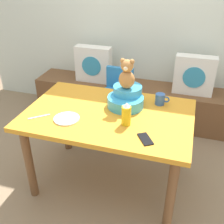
% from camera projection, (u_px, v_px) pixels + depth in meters
% --- Properties ---
extents(ground_plane, '(8.00, 8.00, 0.00)m').
position_uv_depth(ground_plane, '(109.00, 180.00, 2.54)').
color(ground_plane, '#8C7256').
extents(back_wall, '(4.40, 0.10, 2.60)m').
position_uv_depth(back_wall, '(147.00, 9.00, 3.09)').
color(back_wall, silver).
rests_on(back_wall, ground_plane).
extents(window_bench, '(2.60, 0.44, 0.46)m').
position_uv_depth(window_bench, '(137.00, 102.00, 3.41)').
color(window_bench, brown).
rests_on(window_bench, ground_plane).
extents(pillow_floral_left, '(0.44, 0.15, 0.44)m').
position_uv_depth(pillow_floral_left, '(93.00, 64.00, 3.31)').
color(pillow_floral_left, white).
rests_on(pillow_floral_left, window_bench).
extents(pillow_floral_right, '(0.44, 0.15, 0.44)m').
position_uv_depth(pillow_floral_right, '(194.00, 75.00, 3.00)').
color(pillow_floral_right, white).
rests_on(pillow_floral_right, window_bench).
extents(dining_table, '(1.34, 0.88, 0.74)m').
position_uv_depth(dining_table, '(108.00, 123.00, 2.22)').
color(dining_table, orange).
rests_on(dining_table, ground_plane).
extents(highchair, '(0.34, 0.45, 0.79)m').
position_uv_depth(highchair, '(116.00, 95.00, 2.94)').
color(highchair, '#2672B2').
rests_on(highchair, ground_plane).
extents(infant_seat_teal, '(0.30, 0.33, 0.16)m').
position_uv_depth(infant_seat_teal, '(126.00, 98.00, 2.24)').
color(infant_seat_teal, '#3799CB').
rests_on(infant_seat_teal, dining_table).
extents(teddy_bear, '(0.13, 0.12, 0.25)m').
position_uv_depth(teddy_bear, '(127.00, 75.00, 2.13)').
color(teddy_bear, '#B2763F').
rests_on(teddy_bear, infant_seat_teal).
extents(ketchup_bottle, '(0.07, 0.07, 0.18)m').
position_uv_depth(ketchup_bottle, '(126.00, 114.00, 1.98)').
color(ketchup_bottle, gold).
rests_on(ketchup_bottle, dining_table).
extents(coffee_mug, '(0.12, 0.08, 0.09)m').
position_uv_depth(coffee_mug, '(160.00, 99.00, 2.27)').
color(coffee_mug, '#335999').
rests_on(coffee_mug, dining_table).
extents(dinner_plate_near, '(0.20, 0.20, 0.01)m').
position_uv_depth(dinner_plate_near, '(67.00, 119.00, 2.08)').
color(dinner_plate_near, white).
rests_on(dinner_plate_near, dining_table).
extents(cell_phone, '(0.14, 0.16, 0.01)m').
position_uv_depth(cell_phone, '(145.00, 139.00, 1.85)').
color(cell_phone, black).
rests_on(cell_phone, dining_table).
extents(table_fork, '(0.14, 0.12, 0.01)m').
position_uv_depth(table_fork, '(39.00, 117.00, 2.11)').
color(table_fork, silver).
rests_on(table_fork, dining_table).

